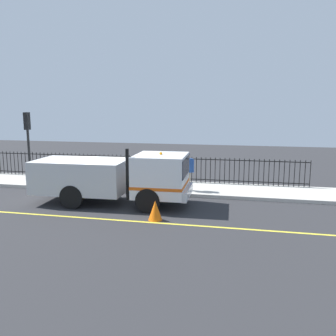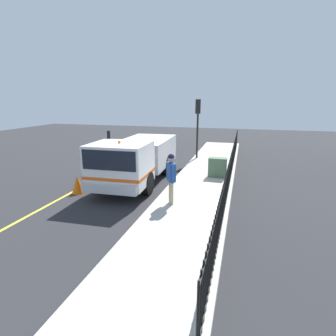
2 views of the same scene
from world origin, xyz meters
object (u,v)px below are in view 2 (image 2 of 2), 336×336
Objects in this scene: work_truck at (135,157)px; worker_standing at (171,174)px; traffic_cone at (78,185)px; utility_cabinet at (217,167)px; traffic_light_near at (198,117)px.

work_truck is 3.64× the size of worker_standing.
worker_standing reaches higher than traffic_cone.
work_truck reaches higher than utility_cabinet.
traffic_cone is (-3.71, -7.41, -2.37)m from traffic_light_near.
traffic_cone is at bearing 45.44° from work_truck.
work_truck is 1.83× the size of traffic_light_near.
work_truck reaches higher than traffic_cone.
worker_standing is 8.04m from traffic_light_near.
work_truck is 2.79m from traffic_cone.
work_truck reaches higher than worker_standing.
work_truck is 9.11× the size of traffic_cone.
utility_cabinet is 6.38m from traffic_cone.
work_truck is at bearing 15.81° from worker_standing.
work_truck is 5.98m from traffic_light_near.
traffic_cone is (-5.38, -3.42, -0.26)m from utility_cabinet.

